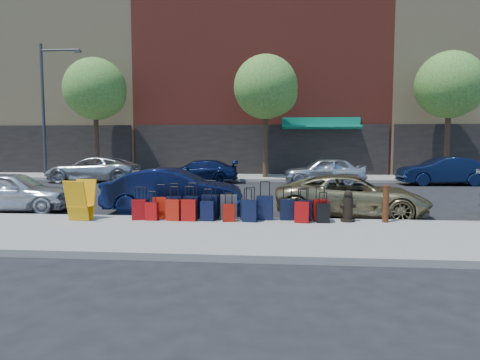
# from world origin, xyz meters

# --- Properties ---
(ground) EXTENTS (120.00, 120.00, 0.00)m
(ground) POSITION_xyz_m (0.00, 0.00, 0.00)
(ground) COLOR black
(ground) RESTS_ON ground
(sidewalk_near) EXTENTS (60.00, 4.00, 0.15)m
(sidewalk_near) POSITION_xyz_m (0.00, -6.50, 0.07)
(sidewalk_near) COLOR gray
(sidewalk_near) RESTS_ON ground
(sidewalk_far) EXTENTS (60.00, 4.00, 0.15)m
(sidewalk_far) POSITION_xyz_m (0.00, 10.00, 0.07)
(sidewalk_far) COLOR gray
(sidewalk_far) RESTS_ON ground
(curb_near) EXTENTS (60.00, 0.08, 0.15)m
(curb_near) POSITION_xyz_m (0.00, -4.48, 0.07)
(curb_near) COLOR gray
(curb_near) RESTS_ON ground
(curb_far) EXTENTS (60.00, 0.08, 0.15)m
(curb_far) POSITION_xyz_m (0.00, 7.98, 0.07)
(curb_far) COLOR gray
(curb_far) RESTS_ON ground
(building_left) EXTENTS (15.00, 12.12, 16.00)m
(building_left) POSITION_xyz_m (-16.00, 17.98, 7.98)
(building_left) COLOR tan
(building_left) RESTS_ON ground
(building_center) EXTENTS (17.00, 12.85, 20.00)m
(building_center) POSITION_xyz_m (0.00, 17.99, 9.98)
(building_center) COLOR maroon
(building_center) RESTS_ON ground
(building_right) EXTENTS (15.00, 12.12, 18.00)m
(building_right) POSITION_xyz_m (16.00, 17.99, 8.98)
(building_right) COLOR tan
(building_right) RESTS_ON ground
(tree_left) EXTENTS (3.80, 3.80, 7.27)m
(tree_left) POSITION_xyz_m (-9.86, 9.50, 5.41)
(tree_left) COLOR black
(tree_left) RESTS_ON sidewalk_far
(tree_center) EXTENTS (3.80, 3.80, 7.27)m
(tree_center) POSITION_xyz_m (0.64, 9.50, 5.41)
(tree_center) COLOR black
(tree_center) RESTS_ON sidewalk_far
(tree_right) EXTENTS (3.80, 3.80, 7.27)m
(tree_right) POSITION_xyz_m (11.14, 9.50, 5.41)
(tree_right) COLOR black
(tree_right) RESTS_ON sidewalk_far
(streetlight) EXTENTS (2.59, 0.18, 8.00)m
(streetlight) POSITION_xyz_m (-12.80, 8.80, 4.66)
(streetlight) COLOR #333338
(streetlight) RESTS_ON sidewalk_far
(suitcase_front_0) EXTENTS (0.38, 0.24, 0.86)m
(suitcase_front_0) POSITION_xyz_m (-2.44, -4.81, 0.42)
(suitcase_front_0) COLOR black
(suitcase_front_0) RESTS_ON sidewalk_near
(suitcase_front_1) EXTENTS (0.41, 0.25, 0.94)m
(suitcase_front_1) POSITION_xyz_m (-1.92, -4.81, 0.44)
(suitcase_front_1) COLOR #B31E0B
(suitcase_front_1) RESTS_ON sidewalk_near
(suitcase_front_2) EXTENTS (0.42, 0.25, 0.97)m
(suitcase_front_2) POSITION_xyz_m (-1.56, -4.76, 0.45)
(suitcase_front_2) COLOR black
(suitcase_front_2) RESTS_ON sidewalk_near
(suitcase_front_3) EXTENTS (0.44, 0.29, 0.98)m
(suitcase_front_3) POSITION_xyz_m (-1.06, -4.76, 0.46)
(suitcase_front_3) COLOR black
(suitcase_front_3) RESTS_ON sidewalk_near
(suitcase_front_4) EXTENTS (0.48, 0.32, 1.06)m
(suitcase_front_4) POSITION_xyz_m (-0.53, -4.80, 0.48)
(suitcase_front_4) COLOR black
(suitcase_front_4) RESTS_ON sidewalk_near
(suitcase_front_5) EXTENTS (0.49, 0.33, 1.08)m
(suitcase_front_5) POSITION_xyz_m (-0.03, -4.77, 0.49)
(suitcase_front_5) COLOR #414147
(suitcase_front_5) RESTS_ON sidewalk_near
(suitcase_front_6) EXTENTS (0.37, 0.23, 0.85)m
(suitcase_front_6) POSITION_xyz_m (0.49, -4.78, 0.42)
(suitcase_front_6) COLOR black
(suitcase_front_6) RESTS_ON sidewalk_near
(suitcase_front_7) EXTENTS (0.44, 0.26, 1.05)m
(suitcase_front_7) POSITION_xyz_m (0.96, -4.79, 0.48)
(suitcase_front_7) COLOR black
(suitcase_front_7) RESTS_ON sidewalk_near
(suitcase_front_8) EXTENTS (0.39, 0.22, 0.91)m
(suitcase_front_8) POSITION_xyz_m (1.57, -4.76, 0.44)
(suitcase_front_8) COLOR black
(suitcase_front_8) RESTS_ON sidewalk_near
(suitcase_front_9) EXTENTS (0.39, 0.25, 0.88)m
(suitcase_front_9) POSITION_xyz_m (2.02, -4.82, 0.43)
(suitcase_front_9) COLOR black
(suitcase_front_9) RESTS_ON sidewalk_near
(suitcase_front_10) EXTENTS (0.41, 0.26, 0.93)m
(suitcase_front_10) POSITION_xyz_m (2.44, -4.83, 0.44)
(suitcase_front_10) COLOR #910B09
(suitcase_front_10) RESTS_ON sidewalk_near
(suitcase_back_0) EXTENTS (0.41, 0.29, 0.89)m
(suitcase_back_0) POSITION_xyz_m (-2.44, -5.09, 0.43)
(suitcase_back_0) COLOR maroon
(suitcase_back_0) RESTS_ON sidewalk_near
(suitcase_back_1) EXTENTS (0.34, 0.21, 0.79)m
(suitcase_back_1) POSITION_xyz_m (-2.07, -5.14, 0.40)
(suitcase_back_1) COLOR #AA0B0C
(suitcase_back_1) RESTS_ON sidewalk_near
(suitcase_back_2) EXTENTS (0.42, 0.29, 0.92)m
(suitcase_back_2) POSITION_xyz_m (-1.48, -5.12, 0.44)
(suitcase_back_2) COLOR #AF180B
(suitcase_back_2) RESTS_ON sidewalk_near
(suitcase_back_3) EXTENTS (0.39, 0.23, 0.93)m
(suitcase_back_3) POSITION_xyz_m (-1.06, -5.14, 0.44)
(suitcase_back_3) COLOR #AA0E0B
(suitcase_back_3) RESTS_ON sidewalk_near
(suitcase_back_4) EXTENTS (0.37, 0.23, 0.86)m
(suitcase_back_4) POSITION_xyz_m (-0.56, -5.08, 0.42)
(suitcase_back_4) COLOR black
(suitcase_back_4) RESTS_ON sidewalk_near
(suitcase_back_5) EXTENTS (0.34, 0.22, 0.76)m
(suitcase_back_5) POSITION_xyz_m (0.01, -5.14, 0.39)
(suitcase_back_5) COLOR maroon
(suitcase_back_5) RESTS_ON sidewalk_near
(suitcase_back_6) EXTENTS (0.42, 0.28, 0.93)m
(suitcase_back_6) POSITION_xyz_m (0.57, -5.10, 0.44)
(suitcase_back_6) COLOR black
(suitcase_back_6) RESTS_ON sidewalk_near
(suitcase_back_9) EXTENTS (0.40, 0.27, 0.89)m
(suitcase_back_9) POSITION_xyz_m (1.94, -5.12, 0.43)
(suitcase_back_9) COLOR #9C0A0B
(suitcase_back_9) RESTS_ON sidewalk_near
(suitcase_back_10) EXTENTS (0.34, 0.20, 0.81)m
(suitcase_back_10) POSITION_xyz_m (2.49, -5.07, 0.40)
(suitcase_back_10) COLOR black
(suitcase_back_10) RESTS_ON sidewalk_near
(fire_hydrant) EXTENTS (0.43, 0.38, 0.84)m
(fire_hydrant) POSITION_xyz_m (3.17, -4.83, 0.54)
(fire_hydrant) COLOR black
(fire_hydrant) RESTS_ON sidewalk_near
(bollard) EXTENTS (0.18, 0.18, 0.98)m
(bollard) POSITION_xyz_m (4.13, -4.86, 0.66)
(bollard) COLOR #38190C
(bollard) RESTS_ON sidewalk_near
(display_rack) EXTENTS (0.69, 0.74, 1.08)m
(display_rack) POSITION_xyz_m (-3.99, -5.29, 0.69)
(display_rack) COLOR orange
(display_rack) RESTS_ON sidewalk_near
(car_near_0) EXTENTS (4.05, 2.02, 1.33)m
(car_near_0) POSITION_xyz_m (-7.28, -3.29, 0.66)
(car_near_0) COLOR silver
(car_near_0) RESTS_ON ground
(car_near_1) EXTENTS (4.36, 1.63, 1.42)m
(car_near_1) POSITION_xyz_m (-1.98, -3.11, 0.71)
(car_near_1) COLOR #0D163C
(car_near_1) RESTS_ON ground
(car_near_2) EXTENTS (4.76, 2.65, 1.26)m
(car_near_2) POSITION_xyz_m (3.53, -3.18, 0.63)
(car_near_2) COLOR #908358
(car_near_2) RESTS_ON ground
(car_far_0) EXTENTS (5.33, 2.78, 1.43)m
(car_far_0) POSITION_xyz_m (-9.24, 7.10, 0.72)
(car_far_0) COLOR silver
(car_far_0) RESTS_ON ground
(car_far_1) EXTENTS (4.52, 2.09, 1.28)m
(car_far_1) POSITION_xyz_m (-3.10, 6.93, 0.64)
(car_far_1) COLOR #0D173B
(car_far_1) RESTS_ON ground
(car_far_2) EXTENTS (4.29, 1.73, 1.46)m
(car_far_2) POSITION_xyz_m (3.75, 6.78, 0.73)
(car_far_2) COLOR silver
(car_far_2) RESTS_ON ground
(car_far_3) EXTENTS (4.54, 1.83, 1.47)m
(car_far_3) POSITION_xyz_m (9.89, 7.00, 0.73)
(car_far_3) COLOR #0D1939
(car_far_3) RESTS_ON ground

